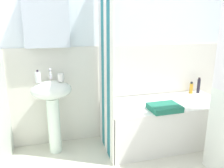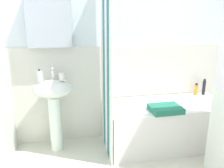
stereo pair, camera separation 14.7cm
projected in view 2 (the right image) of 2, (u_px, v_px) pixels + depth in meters
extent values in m
cube|color=white|center=(137.00, 45.00, 2.79)|extent=(3.60, 0.05, 2.40)
cube|color=silver|center=(136.00, 91.00, 2.92)|extent=(3.60, 0.02, 1.20)
cube|color=silver|center=(49.00, 21.00, 2.42)|extent=(0.48, 0.12, 0.56)
cylinder|color=white|center=(56.00, 124.00, 2.59)|extent=(0.14, 0.14, 0.66)
ellipsoid|color=white|center=(53.00, 89.00, 2.48)|extent=(0.44, 0.34, 0.20)
cylinder|color=silver|center=(53.00, 76.00, 2.54)|extent=(0.03, 0.03, 0.05)
cylinder|color=silver|center=(52.00, 72.00, 2.48)|extent=(0.02, 0.10, 0.02)
sphere|color=silver|center=(52.00, 69.00, 2.51)|extent=(0.03, 0.03, 0.03)
cylinder|color=white|center=(40.00, 76.00, 2.40)|extent=(0.06, 0.06, 0.11)
sphere|color=#2A202F|center=(39.00, 70.00, 2.38)|extent=(0.02, 0.02, 0.02)
cylinder|color=silver|center=(62.00, 77.00, 2.44)|extent=(0.07, 0.07, 0.08)
cube|color=white|center=(166.00, 124.00, 2.73)|extent=(1.46, 0.65, 0.53)
cube|color=white|center=(111.00, 73.00, 2.15)|extent=(0.01, 0.13, 2.00)
cube|color=#256E7E|center=(109.00, 70.00, 2.27)|extent=(0.01, 0.13, 2.00)
cube|color=white|center=(106.00, 68.00, 2.39)|extent=(0.01, 0.13, 2.00)
cube|color=teal|center=(104.00, 66.00, 2.52)|extent=(0.01, 0.13, 2.00)
cube|color=white|center=(103.00, 64.00, 2.64)|extent=(0.01, 0.13, 2.00)
cylinder|color=#242130|center=(204.00, 88.00, 2.97)|extent=(0.04, 0.04, 0.19)
cylinder|color=black|center=(205.00, 80.00, 2.95)|extent=(0.03, 0.03, 0.02)
cylinder|color=gold|center=(196.00, 90.00, 2.97)|extent=(0.05, 0.05, 0.14)
cylinder|color=black|center=(197.00, 84.00, 2.95)|extent=(0.03, 0.03, 0.02)
cube|color=#226E56|center=(165.00, 109.00, 2.41)|extent=(0.34, 0.26, 0.06)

